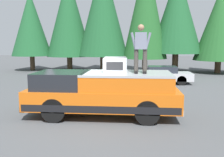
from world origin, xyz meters
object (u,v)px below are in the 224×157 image
(parked_car_silver, at_px, (161,75))
(compressor_unit, at_px, (115,65))
(pickup_truck, at_px, (103,93))
(person_on_truck_bed, at_px, (141,48))

(parked_car_silver, bearing_deg, compressor_unit, 162.52)
(pickup_truck, bearing_deg, compressor_unit, -89.35)
(person_on_truck_bed, bearing_deg, pickup_truck, 79.99)
(pickup_truck, distance_m, compressor_unit, 1.15)
(person_on_truck_bed, bearing_deg, parked_car_silver, -11.09)
(compressor_unit, distance_m, person_on_truck_bed, 1.12)
(pickup_truck, bearing_deg, parked_car_silver, -20.40)
(pickup_truck, height_order, compressor_unit, compressor_unit)
(pickup_truck, relative_size, compressor_unit, 6.60)
(person_on_truck_bed, distance_m, parked_car_silver, 8.60)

